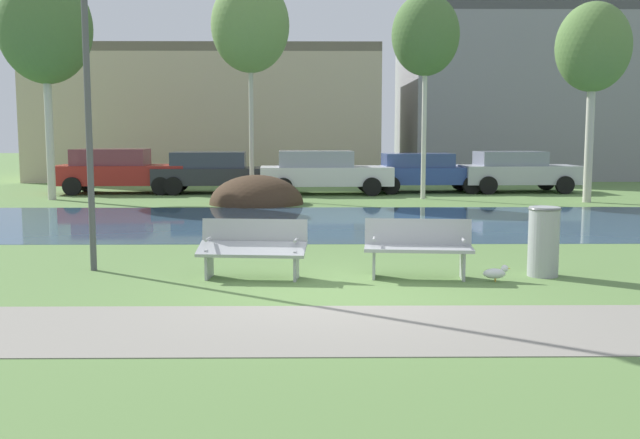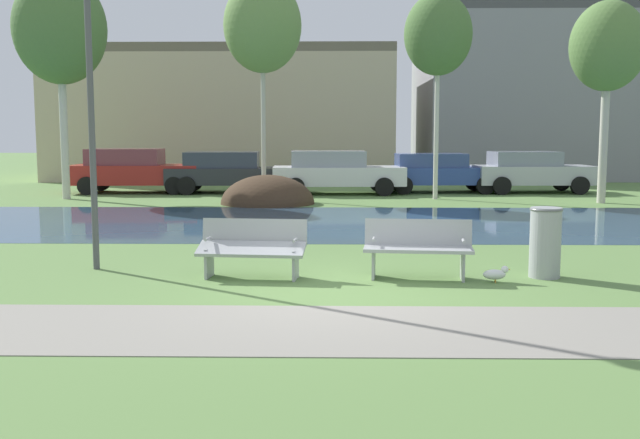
{
  "view_description": "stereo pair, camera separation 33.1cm",
  "coord_description": "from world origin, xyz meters",
  "px_view_note": "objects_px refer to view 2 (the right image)",
  "views": [
    {
      "loc": [
        -0.34,
        -9.81,
        2.16
      ],
      "look_at": [
        -0.22,
        1.32,
        0.85
      ],
      "focal_mm": 41.42,
      "sensor_mm": 36.0,
      "label": 1
    },
    {
      "loc": [
        -0.01,
        -9.81,
        2.16
      ],
      "look_at": [
        -0.22,
        1.32,
        0.85
      ],
      "focal_mm": 41.42,
      "sensor_mm": 36.0,
      "label": 2
    }
  ],
  "objects_px": {
    "streetlamp": "(87,8)",
    "trash_bin": "(545,241)",
    "bench_left": "(252,247)",
    "parked_wagon_fourth_blue": "(438,172)",
    "parked_hatch_third_white": "(336,171)",
    "bench_right": "(418,247)",
    "parked_van_nearest_red": "(133,170)",
    "seagull": "(496,274)",
    "parked_suv_fifth_silver": "(531,171)",
    "parked_sedan_second_dark": "(229,171)"
  },
  "relations": [
    {
      "from": "trash_bin",
      "to": "seagull",
      "type": "relative_size",
      "value": 2.64
    },
    {
      "from": "parked_wagon_fourth_blue",
      "to": "parked_suv_fifth_silver",
      "type": "relative_size",
      "value": 1.05
    },
    {
      "from": "parked_van_nearest_red",
      "to": "parked_wagon_fourth_blue",
      "type": "relative_size",
      "value": 1.05
    },
    {
      "from": "bench_left",
      "to": "parked_wagon_fourth_blue",
      "type": "relative_size",
      "value": 0.37
    },
    {
      "from": "streetlamp",
      "to": "parked_wagon_fourth_blue",
      "type": "distance_m",
      "value": 17.4
    },
    {
      "from": "bench_right",
      "to": "trash_bin",
      "type": "distance_m",
      "value": 1.92
    },
    {
      "from": "seagull",
      "to": "parked_van_nearest_red",
      "type": "xyz_separation_m",
      "value": [
        -9.61,
        16.0,
        0.7
      ]
    },
    {
      "from": "parked_wagon_fourth_blue",
      "to": "parked_hatch_third_white",
      "type": "bearing_deg",
      "value": -168.81
    },
    {
      "from": "trash_bin",
      "to": "parked_suv_fifth_silver",
      "type": "distance_m",
      "value": 16.37
    },
    {
      "from": "trash_bin",
      "to": "seagull",
      "type": "height_order",
      "value": "trash_bin"
    },
    {
      "from": "parked_hatch_third_white",
      "to": "parked_suv_fifth_silver",
      "type": "distance_m",
      "value": 7.11
    },
    {
      "from": "bench_left",
      "to": "trash_bin",
      "type": "relative_size",
      "value": 1.56
    },
    {
      "from": "parked_sedan_second_dark",
      "to": "streetlamp",
      "type": "bearing_deg",
      "value": -90.04
    },
    {
      "from": "streetlamp",
      "to": "parked_sedan_second_dark",
      "type": "bearing_deg",
      "value": 89.96
    },
    {
      "from": "streetlamp",
      "to": "trash_bin",
      "type": "bearing_deg",
      "value": -4.48
    },
    {
      "from": "streetlamp",
      "to": "parked_van_nearest_red",
      "type": "relative_size",
      "value": 1.32
    },
    {
      "from": "parked_hatch_third_white",
      "to": "parked_wagon_fourth_blue",
      "type": "bearing_deg",
      "value": 11.19
    },
    {
      "from": "parked_suv_fifth_silver",
      "to": "bench_right",
      "type": "bearing_deg",
      "value": -110.18
    },
    {
      "from": "seagull",
      "to": "parked_wagon_fourth_blue",
      "type": "xyz_separation_m",
      "value": [
        1.42,
        16.3,
        0.62
      ]
    },
    {
      "from": "bench_right",
      "to": "parked_van_nearest_red",
      "type": "height_order",
      "value": "parked_van_nearest_red"
    },
    {
      "from": "bench_left",
      "to": "parked_wagon_fourth_blue",
      "type": "bearing_deg",
      "value": 72.69
    },
    {
      "from": "streetlamp",
      "to": "parked_van_nearest_red",
      "type": "distance_m",
      "value": 15.77
    },
    {
      "from": "bench_right",
      "to": "parked_van_nearest_red",
      "type": "bearing_deg",
      "value": 118.47
    },
    {
      "from": "seagull",
      "to": "trash_bin",
      "type": "bearing_deg",
      "value": 27.4
    },
    {
      "from": "streetlamp",
      "to": "parked_wagon_fourth_blue",
      "type": "bearing_deg",
      "value": 63.78
    },
    {
      "from": "bench_right",
      "to": "parked_sedan_second_dark",
      "type": "height_order",
      "value": "parked_sedan_second_dark"
    },
    {
      "from": "seagull",
      "to": "parked_hatch_third_white",
      "type": "bearing_deg",
      "value": 98.35
    },
    {
      "from": "streetlamp",
      "to": "parked_hatch_third_white",
      "type": "xyz_separation_m",
      "value": [
        3.85,
        14.6,
        -3.25
      ]
    },
    {
      "from": "bench_right",
      "to": "parked_sedan_second_dark",
      "type": "relative_size",
      "value": 0.35
    },
    {
      "from": "parked_hatch_third_white",
      "to": "parked_wagon_fourth_blue",
      "type": "distance_m",
      "value": 3.78
    },
    {
      "from": "streetlamp",
      "to": "parked_van_nearest_red",
      "type": "bearing_deg",
      "value": 103.02
    },
    {
      "from": "trash_bin",
      "to": "parked_van_nearest_red",
      "type": "height_order",
      "value": "parked_van_nearest_red"
    },
    {
      "from": "parked_suv_fifth_silver",
      "to": "trash_bin",
      "type": "bearing_deg",
      "value": -104.03
    },
    {
      "from": "parked_sedan_second_dark",
      "to": "parked_wagon_fourth_blue",
      "type": "relative_size",
      "value": 1.06
    },
    {
      "from": "bench_left",
      "to": "streetlamp",
      "type": "height_order",
      "value": "streetlamp"
    },
    {
      "from": "parked_sedan_second_dark",
      "to": "parked_hatch_third_white",
      "type": "height_order",
      "value": "parked_hatch_third_white"
    },
    {
      "from": "bench_right",
      "to": "bench_left",
      "type": "bearing_deg",
      "value": 180.0
    },
    {
      "from": "parked_hatch_third_white",
      "to": "streetlamp",
      "type": "bearing_deg",
      "value": -104.76
    },
    {
      "from": "bench_left",
      "to": "streetlamp",
      "type": "distance_m",
      "value": 4.46
    },
    {
      "from": "parked_wagon_fourth_blue",
      "to": "bench_left",
      "type": "bearing_deg",
      "value": -107.31
    },
    {
      "from": "trash_bin",
      "to": "parked_suv_fifth_silver",
      "type": "height_order",
      "value": "parked_suv_fifth_silver"
    },
    {
      "from": "streetlamp",
      "to": "parked_hatch_third_white",
      "type": "height_order",
      "value": "streetlamp"
    },
    {
      "from": "streetlamp",
      "to": "parked_wagon_fourth_blue",
      "type": "xyz_separation_m",
      "value": [
        7.55,
        15.33,
        -3.3
      ]
    },
    {
      "from": "parked_hatch_third_white",
      "to": "parked_suv_fifth_silver",
      "type": "bearing_deg",
      "value": 5.93
    },
    {
      "from": "parked_sedan_second_dark",
      "to": "parked_suv_fifth_silver",
      "type": "height_order",
      "value": "parked_suv_fifth_silver"
    },
    {
      "from": "bench_right",
      "to": "streetlamp",
      "type": "distance_m",
      "value": 6.21
    },
    {
      "from": "trash_bin",
      "to": "parked_sedan_second_dark",
      "type": "xyz_separation_m",
      "value": [
        -6.94,
        15.6,
        0.23
      ]
    },
    {
      "from": "trash_bin",
      "to": "streetlamp",
      "type": "height_order",
      "value": "streetlamp"
    },
    {
      "from": "parked_hatch_third_white",
      "to": "parked_wagon_fourth_blue",
      "type": "relative_size",
      "value": 1.05
    },
    {
      "from": "bench_left",
      "to": "seagull",
      "type": "bearing_deg",
      "value": -4.87
    }
  ]
}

